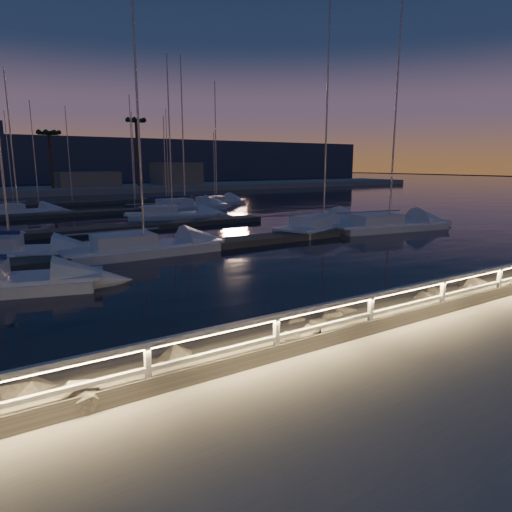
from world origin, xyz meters
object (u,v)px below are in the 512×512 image
object	(u,v)px
sailboat_d	(386,224)
sailboat_l	(215,202)
sailboat_g	(170,214)
sailboat_f	(6,251)
guard_rail	(419,293)
sailboat_k	(183,206)
sailboat_c	(140,247)
sailboat_n	(16,212)
sailboat_h	(322,225)

from	to	relation	value
sailboat_d	sailboat_l	size ratio (longest dim) A/B	1.14
sailboat_g	sailboat_l	size ratio (longest dim) A/B	0.99
sailboat_d	sailboat_f	bearing A→B (deg)	-177.96
guard_rail	sailboat_k	size ratio (longest dim) A/B	2.80
sailboat_c	sailboat_n	size ratio (longest dim) A/B	1.10
sailboat_n	sailboat_f	bearing A→B (deg)	-106.75
guard_rail	sailboat_n	xyz separation A→B (m)	(-6.44, 40.52, -0.93)
sailboat_h	sailboat_d	bearing A→B (deg)	-49.39
sailboat_c	sailboat_l	size ratio (longest dim) A/B	1.04
guard_rail	sailboat_g	world-z (taller)	sailboat_g
sailboat_g	sailboat_h	xyz separation A→B (m)	(6.62, -13.28, 0.02)
sailboat_f	sailboat_c	bearing A→B (deg)	0.29
sailboat_f	sailboat_g	bearing A→B (deg)	63.56
sailboat_h	sailboat_l	size ratio (longest dim) A/B	1.15
guard_rail	sailboat_d	world-z (taller)	sailboat_d
sailboat_c	sailboat_n	world-z (taller)	sailboat_c
sailboat_g	guard_rail	bearing A→B (deg)	-79.37
sailboat_c	sailboat_f	distance (m)	6.79
sailboat_c	sailboat_n	bearing A→B (deg)	99.04
guard_rail	sailboat_d	xyz separation A→B (m)	(16.06, 15.43, -0.91)
sailboat_c	sailboat_h	xyz separation A→B (m)	(14.43, 1.63, 0.01)
sailboat_g	sailboat_k	world-z (taller)	sailboat_k
sailboat_d	sailboat_h	bearing A→B (deg)	160.28
sailboat_l	sailboat_g	bearing A→B (deg)	-153.92
sailboat_f	sailboat_k	world-z (taller)	sailboat_k
sailboat_k	guard_rail	bearing A→B (deg)	-106.25
sailboat_f	guard_rail	bearing A→B (deg)	-42.17
sailboat_l	sailboat_d	bearing A→B (deg)	-106.36
sailboat_d	sailboat_h	size ratio (longest dim) A/B	0.99
sailboat_c	sailboat_f	bearing A→B (deg)	158.14
sailboat_c	sailboat_f	xyz separation A→B (m)	(-6.30, 2.55, 0.00)
sailboat_h	sailboat_n	size ratio (longest dim) A/B	1.22
guard_rail	sailboat_n	distance (m)	41.04
guard_rail	sailboat_f	distance (m)	20.79
sailboat_f	sailboat_g	distance (m)	18.76
guard_rail	sailboat_g	distance (m)	31.55
sailboat_k	sailboat_h	bearing A→B (deg)	-84.20
sailboat_l	sailboat_n	world-z (taller)	sailboat_l
guard_rail	sailboat_d	bearing A→B (deg)	43.85
guard_rail	sailboat_l	bearing A→B (deg)	69.90
sailboat_f	sailboat_n	bearing A→B (deg)	105.77
guard_rail	sailboat_k	bearing A→B (deg)	76.32
sailboat_k	sailboat_n	distance (m)	15.84
sailboat_c	sailboat_n	distance (m)	24.62
guard_rail	sailboat_l	world-z (taller)	sailboat_l
sailboat_f	sailboat_h	bearing A→B (deg)	19.80
sailboat_g	sailboat_n	distance (m)	14.94
sailboat_n	guard_rail	bearing A→B (deg)	-91.17
sailboat_l	sailboat_h	bearing A→B (deg)	-116.68
sailboat_g	sailboat_k	bearing A→B (deg)	76.65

